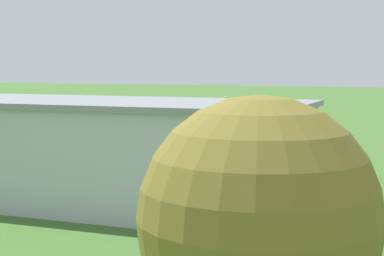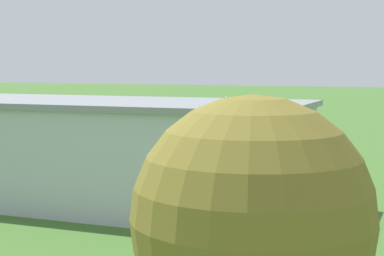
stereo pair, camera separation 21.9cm
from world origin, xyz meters
name	(u,v)px [view 1 (the left image)]	position (x,y,z in m)	size (l,w,h in m)	color
ground_plane	(211,144)	(0.00, 0.00, 0.00)	(400.00, 400.00, 0.00)	#3D6628
hangar	(66,150)	(-2.09, 32.08, 3.33)	(31.69, 11.27, 6.65)	#B7BCC6
biplane	(232,111)	(-1.66, -2.53, 3.63)	(8.01, 6.55, 3.60)	silver
person_at_fence_line	(15,150)	(12.97, 18.15, 0.88)	(0.53, 0.53, 1.76)	#33723F
person_by_parked_cars	(5,148)	(14.30, 17.91, 0.89)	(0.51, 0.51, 1.78)	beige
person_walking_on_apron	(18,148)	(13.54, 16.84, 0.85)	(0.43, 0.43, 1.71)	beige
person_near_hangar_door	(336,186)	(-18.34, 24.65, 0.83)	(0.53, 0.53, 1.67)	#33723F
tree_at_field_edge	(259,217)	(-20.89, 51.58, 4.92)	(6.36, 6.36, 8.10)	brown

